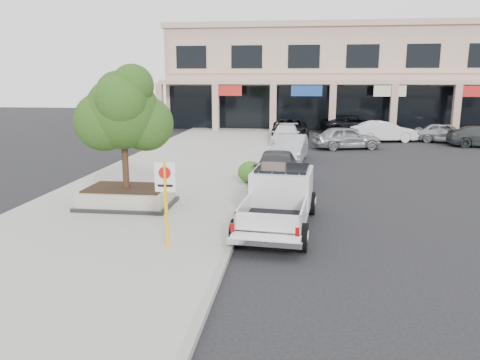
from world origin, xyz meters
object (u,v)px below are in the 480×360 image
object	(u,v)px
no_parking_sign	(166,193)
curb_car_a	(276,169)
pickup_truck	(278,201)
curb_car_b	(291,148)
lot_car_a	(346,138)
lot_car_e	(446,133)
planter	(127,197)
curb_car_d	(290,129)
lot_car_b	(384,131)
lot_car_d	(354,124)
planter_tree	(128,113)
curb_car_c	(286,135)

from	to	relation	value
no_parking_sign	curb_car_a	distance (m)	8.57
curb_car_a	pickup_truck	bearing A→B (deg)	-86.49
curb_car_b	lot_car_a	size ratio (longest dim) A/B	1.02
pickup_truck	lot_car_e	bearing A→B (deg)	67.55
planter	no_parking_sign	distance (m)	4.79
pickup_truck	lot_car_a	distance (m)	18.00
curb_car_d	lot_car_b	bearing A→B (deg)	-4.37
lot_car_b	lot_car_e	bearing A→B (deg)	-102.73
lot_car_d	no_parking_sign	bearing A→B (deg)	152.22
planter	planter_tree	world-z (taller)	planter_tree
lot_car_d	lot_car_e	world-z (taller)	lot_car_d
planter_tree	pickup_truck	bearing A→B (deg)	-17.07
planter	lot_car_d	world-z (taller)	lot_car_d
curb_car_a	curb_car_b	xyz separation A→B (m)	(0.49, 6.53, -0.05)
curb_car_b	lot_car_e	size ratio (longest dim) A/B	1.07
curb_car_c	lot_car_d	size ratio (longest dim) A/B	0.86
pickup_truck	planter_tree	bearing A→B (deg)	167.81
no_parking_sign	lot_car_b	world-z (taller)	no_parking_sign
planter_tree	lot_car_d	size ratio (longest dim) A/B	0.72
lot_car_b	no_parking_sign	bearing A→B (deg)	144.52
planter	pickup_truck	distance (m)	5.59
planter_tree	lot_car_d	xyz separation A→B (m)	(10.51, 25.58, -2.64)
planter_tree	curb_car_b	xyz separation A→B (m)	(5.40, 10.65, -2.67)
curb_car_c	curb_car_b	bearing A→B (deg)	-85.70
curb_car_d	lot_car_b	xyz separation A→B (m)	(6.92, -0.35, -0.04)
no_parking_sign	curb_car_b	xyz separation A→B (m)	(2.98, 14.69, -0.89)
curb_car_c	lot_car_e	size ratio (longest dim) A/B	1.13
lot_car_d	planter	bearing A→B (deg)	145.02
curb_car_c	lot_car_b	distance (m)	7.51
planter	planter_tree	size ratio (longest dim) A/B	0.80
planter_tree	curb_car_c	world-z (taller)	planter_tree
curb_car_d	lot_car_d	size ratio (longest dim) A/B	1.05
curb_car_a	lot_car_a	xyz separation A→B (m)	(4.07, 11.88, -0.03)
curb_car_b	pickup_truck	bearing A→B (deg)	-84.64
planter	curb_car_b	size ratio (longest dim) A/B	0.71
planter	lot_car_b	size ratio (longest dim) A/B	0.69
lot_car_a	lot_car_d	distance (m)	9.71
no_parking_sign	pickup_truck	xyz separation A→B (m)	(2.83, 2.43, -0.75)
planter	curb_car_a	bearing A→B (deg)	40.25
planter_tree	curb_car_d	distance (m)	21.16
lot_car_d	lot_car_a	bearing A→B (deg)	158.42
no_parking_sign	curb_car_a	world-z (taller)	no_parking_sign
lot_car_b	lot_car_d	distance (m)	5.78
planter_tree	lot_car_d	bearing A→B (deg)	67.66
lot_car_a	planter	bearing A→B (deg)	134.76
curb_car_a	lot_car_d	bearing A→B (deg)	75.49
no_parking_sign	lot_car_d	size ratio (longest dim) A/B	0.41
lot_car_a	lot_car_b	bearing A→B (deg)	-53.34
lot_car_b	planter	bearing A→B (deg)	135.20
planter_tree	no_parking_sign	xyz separation A→B (m)	(2.42, -4.04, -1.78)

